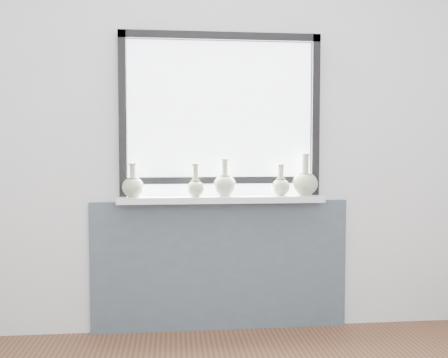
{
  "coord_description": "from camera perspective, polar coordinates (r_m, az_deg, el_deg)",
  "views": [
    {
      "loc": [
        -0.31,
        -1.47,
        1.2
      ],
      "look_at": [
        0.0,
        1.55,
        1.02
      ],
      "focal_mm": 40.0,
      "sensor_mm": 36.0,
      "label": 1
    }
  ],
  "objects": [
    {
      "name": "back_wall",
      "position": [
        3.3,
        -0.46,
        5.13
      ],
      "size": [
        3.6,
        0.02,
        2.6
      ],
      "primitive_type": "cube",
      "color": "silver",
      "rests_on": "ground"
    },
    {
      "name": "apron_panel",
      "position": [
        3.36,
        -0.4,
        -9.87
      ],
      "size": [
        1.7,
        0.03,
        0.86
      ],
      "primitive_type": "cube",
      "color": "#43555F",
      "rests_on": "ground"
    },
    {
      "name": "windowsill",
      "position": [
        3.21,
        -0.29,
        -2.33
      ],
      "size": [
        1.32,
        0.18,
        0.04
      ],
      "primitive_type": "cube",
      "color": "silver",
      "rests_on": "apron_panel"
    },
    {
      "name": "window",
      "position": [
        3.27,
        -0.4,
        7.62
      ],
      "size": [
        1.3,
        0.06,
        1.05
      ],
      "color": "black",
      "rests_on": "windowsill"
    },
    {
      "name": "vase_a",
      "position": [
        3.18,
        -10.34,
        -0.76
      ],
      "size": [
        0.14,
        0.14,
        0.22
      ],
      "rotation": [
        0.0,
        0.0,
        0.41
      ],
      "color": "#AEBA96",
      "rests_on": "windowsill"
    },
    {
      "name": "vase_b",
      "position": [
        3.18,
        -3.27,
        -0.82
      ],
      "size": [
        0.11,
        0.11,
        0.21
      ],
      "rotation": [
        0.0,
        0.0,
        0.21
      ],
      "color": "#AEBA96",
      "rests_on": "windowsill"
    },
    {
      "name": "vase_c",
      "position": [
        3.22,
        0.08,
        -0.54
      ],
      "size": [
        0.15,
        0.15,
        0.24
      ],
      "rotation": [
        0.0,
        0.0,
        -0.26
      ],
      "color": "#AEBA96",
      "rests_on": "windowsill"
    },
    {
      "name": "vase_d",
      "position": [
        3.27,
        6.49,
        -0.7
      ],
      "size": [
        0.12,
        0.12,
        0.21
      ],
      "rotation": [
        0.0,
        0.0,
        0.29
      ],
      "color": "#AEBA96",
      "rests_on": "windowsill"
    },
    {
      "name": "vase_e",
      "position": [
        3.3,
        9.24,
        -0.36
      ],
      "size": [
        0.17,
        0.17,
        0.27
      ],
      "rotation": [
        0.0,
        0.0,
        -0.41
      ],
      "color": "#AEBA96",
      "rests_on": "windowsill"
    }
  ]
}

